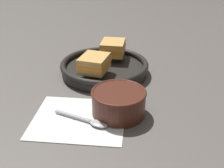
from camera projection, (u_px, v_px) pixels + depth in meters
The scene contains 7 objects.
ground_plane at pixel (101, 104), 0.76m from camera, with size 4.00×4.00×0.00m, color #56514C.
napkin at pixel (79, 118), 0.70m from camera, with size 0.25×0.22×0.00m.
soup_bowl at pixel (119, 101), 0.70m from camera, with size 0.14×0.14×0.07m.
spoon at pixel (91, 121), 0.67m from camera, with size 0.15×0.05×0.01m.
skillet at pixel (104, 67), 0.92m from camera, with size 0.29×0.29×0.04m.
sandwich_near_left at pixel (113, 48), 0.96m from camera, with size 0.08×0.10×0.05m.
sandwich_near_right at pixel (94, 63), 0.84m from camera, with size 0.09×0.10×0.05m.
Camera 1 is at (0.17, -0.62, 0.40)m, focal length 45.00 mm.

